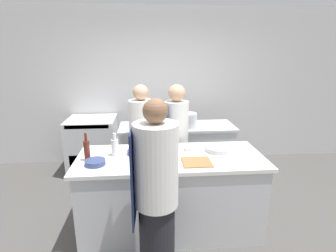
{
  "coord_description": "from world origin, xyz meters",
  "views": [
    {
      "loc": [
        -0.25,
        -2.69,
        2.04
      ],
      "look_at": [
        0.0,
        0.35,
        1.17
      ],
      "focal_mm": 28.0,
      "sensor_mm": 36.0,
      "label": 1
    }
  ],
  "objects_px": {
    "chef_at_prep_near": "(156,197)",
    "bottle_cooking_oil": "(87,150)",
    "oven_range": "(93,145)",
    "chef_at_pass_far": "(176,143)",
    "chef_at_stove": "(142,143)",
    "bowl_mixing_large": "(193,148)",
    "bowl_prep_small": "(95,162)",
    "stockpot": "(188,120)",
    "cup": "(135,145)",
    "bottle_olive_oil": "(115,147)",
    "bottle_vinegar": "(161,149)",
    "bowl_wooden_salad": "(135,152)",
    "bowl_ceramic_blue": "(218,149)",
    "bottle_wine": "(153,138)"
  },
  "relations": [
    {
      "from": "chef_at_prep_near",
      "to": "bottle_cooking_oil",
      "type": "xyz_separation_m",
      "value": [
        -0.7,
        0.66,
        0.19
      ]
    },
    {
      "from": "oven_range",
      "to": "chef_at_pass_far",
      "type": "height_order",
      "value": "chef_at_pass_far"
    },
    {
      "from": "chef_at_stove",
      "to": "bowl_mixing_large",
      "type": "distance_m",
      "value": 0.84
    },
    {
      "from": "chef_at_pass_far",
      "to": "bowl_prep_small",
      "type": "distance_m",
      "value": 1.26
    },
    {
      "from": "bowl_mixing_large",
      "to": "stockpot",
      "type": "height_order",
      "value": "stockpot"
    },
    {
      "from": "oven_range",
      "to": "cup",
      "type": "xyz_separation_m",
      "value": [
        0.8,
        -1.44,
        0.49
      ]
    },
    {
      "from": "chef_at_prep_near",
      "to": "bowl_prep_small",
      "type": "bearing_deg",
      "value": 50.13
    },
    {
      "from": "bowl_prep_small",
      "to": "cup",
      "type": "height_order",
      "value": "cup"
    },
    {
      "from": "bottle_olive_oil",
      "to": "bottle_vinegar",
      "type": "distance_m",
      "value": 0.53
    },
    {
      "from": "bowl_prep_small",
      "to": "oven_range",
      "type": "bearing_deg",
      "value": 102.37
    },
    {
      "from": "bowl_wooden_salad",
      "to": "stockpot",
      "type": "height_order",
      "value": "stockpot"
    },
    {
      "from": "bottle_olive_oil",
      "to": "bowl_wooden_salad",
      "type": "height_order",
      "value": "bottle_olive_oil"
    },
    {
      "from": "bowl_wooden_salad",
      "to": "bowl_prep_small",
      "type": "bearing_deg",
      "value": -147.18
    },
    {
      "from": "bowl_mixing_large",
      "to": "chef_at_prep_near",
      "type": "bearing_deg",
      "value": -118.34
    },
    {
      "from": "chef_at_stove",
      "to": "bottle_vinegar",
      "type": "distance_m",
      "value": 0.87
    },
    {
      "from": "oven_range",
      "to": "chef_at_stove",
      "type": "height_order",
      "value": "chef_at_stove"
    },
    {
      "from": "bowl_mixing_large",
      "to": "stockpot",
      "type": "xyz_separation_m",
      "value": [
        0.09,
        0.95,
        0.09
      ]
    },
    {
      "from": "bowl_ceramic_blue",
      "to": "chef_at_stove",
      "type": "bearing_deg",
      "value": 144.86
    },
    {
      "from": "oven_range",
      "to": "bottle_olive_oil",
      "type": "bearing_deg",
      "value": -70.17
    },
    {
      "from": "stockpot",
      "to": "bottle_wine",
      "type": "bearing_deg",
      "value": -125.65
    },
    {
      "from": "chef_at_prep_near",
      "to": "bowl_mixing_large",
      "type": "bearing_deg",
      "value": -25.89
    },
    {
      "from": "stockpot",
      "to": "bowl_mixing_large",
      "type": "bearing_deg",
      "value": -95.62
    },
    {
      "from": "chef_at_stove",
      "to": "bottle_olive_oil",
      "type": "height_order",
      "value": "chef_at_stove"
    },
    {
      "from": "chef_at_pass_far",
      "to": "bowl_wooden_salad",
      "type": "distance_m",
      "value": 0.81
    },
    {
      "from": "bottle_olive_oil",
      "to": "cup",
      "type": "distance_m",
      "value": 0.3
    },
    {
      "from": "bottle_wine",
      "to": "bowl_prep_small",
      "type": "bearing_deg",
      "value": -141.07
    },
    {
      "from": "chef_at_pass_far",
      "to": "cup",
      "type": "bearing_deg",
      "value": 119.32
    },
    {
      "from": "bowl_mixing_large",
      "to": "bottle_vinegar",
      "type": "bearing_deg",
      "value": -148.23
    },
    {
      "from": "bowl_wooden_salad",
      "to": "stockpot",
      "type": "bearing_deg",
      "value": 52.72
    },
    {
      "from": "bottle_vinegar",
      "to": "bowl_ceramic_blue",
      "type": "bearing_deg",
      "value": 16.21
    },
    {
      "from": "oven_range",
      "to": "chef_at_prep_near",
      "type": "relative_size",
      "value": 0.55
    },
    {
      "from": "bowl_prep_small",
      "to": "stockpot",
      "type": "relative_size",
      "value": 0.8
    },
    {
      "from": "bowl_wooden_salad",
      "to": "bowl_mixing_large",
      "type": "bearing_deg",
      "value": 5.4
    },
    {
      "from": "bowl_ceramic_blue",
      "to": "bottle_olive_oil",
      "type": "bearing_deg",
      "value": -178.71
    },
    {
      "from": "chef_at_stove",
      "to": "bowl_mixing_large",
      "type": "height_order",
      "value": "chef_at_stove"
    },
    {
      "from": "bottle_wine",
      "to": "chef_at_stove",
      "type": "bearing_deg",
      "value": 108.75
    },
    {
      "from": "oven_range",
      "to": "chef_at_stove",
      "type": "distance_m",
      "value": 1.36
    },
    {
      "from": "oven_range",
      "to": "chef_at_pass_far",
      "type": "relative_size",
      "value": 0.57
    },
    {
      "from": "chef_at_pass_far",
      "to": "bowl_ceramic_blue",
      "type": "relative_size",
      "value": 5.84
    },
    {
      "from": "oven_range",
      "to": "bowl_wooden_salad",
      "type": "xyz_separation_m",
      "value": [
        0.8,
        -1.62,
        0.48
      ]
    },
    {
      "from": "bottle_vinegar",
      "to": "bowl_prep_small",
      "type": "relative_size",
      "value": 1.47
    },
    {
      "from": "bowl_mixing_large",
      "to": "bowl_ceramic_blue",
      "type": "distance_m",
      "value": 0.29
    },
    {
      "from": "bottle_olive_oil",
      "to": "bottle_wine",
      "type": "distance_m",
      "value": 0.49
    },
    {
      "from": "bottle_cooking_oil",
      "to": "bowl_mixing_large",
      "type": "relative_size",
      "value": 1.57
    },
    {
      "from": "chef_at_prep_near",
      "to": "bottle_wine",
      "type": "height_order",
      "value": "chef_at_prep_near"
    },
    {
      "from": "bottle_vinegar",
      "to": "stockpot",
      "type": "relative_size",
      "value": 1.18
    },
    {
      "from": "bowl_prep_small",
      "to": "stockpot",
      "type": "distance_m",
      "value": 1.72
    },
    {
      "from": "chef_at_stove",
      "to": "bowl_ceramic_blue",
      "type": "bearing_deg",
      "value": 57.75
    },
    {
      "from": "bowl_ceramic_blue",
      "to": "bowl_wooden_salad",
      "type": "distance_m",
      "value": 0.96
    },
    {
      "from": "bowl_wooden_salad",
      "to": "cup",
      "type": "distance_m",
      "value": 0.18
    }
  ]
}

